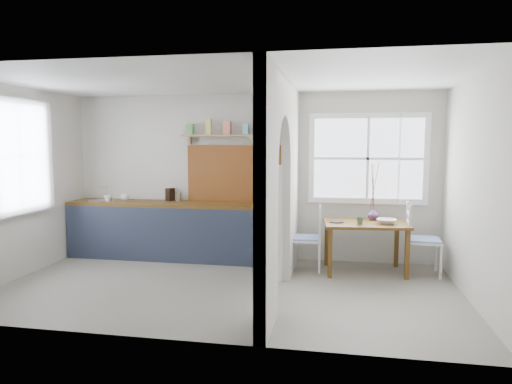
% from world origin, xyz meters
% --- Properties ---
extents(floor, '(5.80, 3.20, 0.01)m').
position_xyz_m(floor, '(0.00, 0.00, 0.00)').
color(floor, gray).
rests_on(floor, ground).
extents(ceiling, '(5.80, 3.20, 0.01)m').
position_xyz_m(ceiling, '(0.00, 0.00, 2.60)').
color(ceiling, beige).
rests_on(ceiling, walls).
extents(walls, '(5.81, 3.21, 2.60)m').
position_xyz_m(walls, '(0.00, 0.00, 1.30)').
color(walls, beige).
rests_on(walls, floor).
extents(partition, '(0.12, 3.20, 2.60)m').
position_xyz_m(partition, '(0.70, 0.06, 1.45)').
color(partition, beige).
rests_on(partition, floor).
extents(kitchen_window, '(0.10, 1.16, 1.50)m').
position_xyz_m(kitchen_window, '(-2.87, 0.00, 1.65)').
color(kitchen_window, white).
rests_on(kitchen_window, walls).
extents(nook_window, '(1.76, 0.10, 1.30)m').
position_xyz_m(nook_window, '(1.80, 1.56, 1.60)').
color(nook_window, white).
rests_on(nook_window, walls).
extents(counter, '(3.50, 0.60, 0.90)m').
position_xyz_m(counter, '(-1.13, 1.33, 0.46)').
color(counter, '#5C3911').
rests_on(counter, floor).
extents(sink, '(0.40, 0.40, 0.02)m').
position_xyz_m(sink, '(-2.43, 1.30, 0.89)').
color(sink, silver).
rests_on(sink, counter).
extents(backsplash, '(1.65, 0.03, 0.90)m').
position_xyz_m(backsplash, '(-0.20, 1.58, 1.35)').
color(backsplash, brown).
rests_on(backsplash, walls).
extents(shelf, '(1.75, 0.20, 0.21)m').
position_xyz_m(shelf, '(-0.20, 1.49, 2.00)').
color(shelf, tan).
rests_on(shelf, walls).
extents(pendant_lamp, '(0.26, 0.26, 0.16)m').
position_xyz_m(pendant_lamp, '(0.15, 1.15, 1.88)').
color(pendant_lamp, beige).
rests_on(pendant_lamp, ceiling).
extents(utensil_rail, '(0.02, 0.50, 0.02)m').
position_xyz_m(utensil_rail, '(0.61, 0.90, 1.45)').
color(utensil_rail, silver).
rests_on(utensil_rail, partition).
extents(dining_table, '(1.22, 0.88, 0.72)m').
position_xyz_m(dining_table, '(1.76, 1.04, 0.36)').
color(dining_table, '#5C3911').
rests_on(dining_table, floor).
extents(chair_left, '(0.44, 0.44, 0.93)m').
position_xyz_m(chair_left, '(0.93, 1.04, 0.47)').
color(chair_left, white).
rests_on(chair_left, floor).
extents(chair_right, '(0.48, 0.48, 1.00)m').
position_xyz_m(chair_right, '(2.55, 1.07, 0.50)').
color(chair_right, white).
rests_on(chair_right, floor).
extents(kettle, '(0.19, 0.16, 0.21)m').
position_xyz_m(kettle, '(0.29, 1.33, 1.00)').
color(kettle, white).
rests_on(kettle, counter).
extents(mug_a, '(0.12, 0.12, 0.10)m').
position_xyz_m(mug_a, '(-2.26, 1.21, 0.95)').
color(mug_a, white).
rests_on(mug_a, counter).
extents(mug_b, '(0.16, 0.16, 0.10)m').
position_xyz_m(mug_b, '(-2.05, 1.39, 0.95)').
color(mug_b, white).
rests_on(mug_b, counter).
extents(knife_block, '(0.13, 0.16, 0.20)m').
position_xyz_m(knife_block, '(-1.31, 1.48, 1.00)').
color(knife_block, '#382111').
rests_on(knife_block, counter).
extents(jar, '(0.10, 0.10, 0.14)m').
position_xyz_m(jar, '(-1.16, 1.46, 0.97)').
color(jar, '#71654B').
rests_on(jar, counter).
extents(towel_magenta, '(0.02, 0.03, 0.60)m').
position_xyz_m(towel_magenta, '(0.58, 0.96, 0.28)').
color(towel_magenta, '#CC2854').
rests_on(towel_magenta, counter).
extents(towel_orange, '(0.02, 0.03, 0.48)m').
position_xyz_m(towel_orange, '(0.58, 0.94, 0.25)').
color(towel_orange, '#C4680A').
rests_on(towel_orange, counter).
extents(bowl, '(0.31, 0.31, 0.07)m').
position_xyz_m(bowl, '(2.04, 0.99, 0.75)').
color(bowl, white).
rests_on(bowl, dining_table).
extents(table_cup, '(0.12, 0.12, 0.10)m').
position_xyz_m(table_cup, '(1.68, 0.88, 0.77)').
color(table_cup, '#4B6E4F').
rests_on(table_cup, dining_table).
extents(plate, '(0.24, 0.24, 0.02)m').
position_xyz_m(plate, '(1.36, 0.98, 0.72)').
color(plate, '#2D2221').
rests_on(plate, dining_table).
extents(vase, '(0.20, 0.20, 0.17)m').
position_xyz_m(vase, '(1.88, 1.29, 0.80)').
color(vase, '#5B386F').
rests_on(vase, dining_table).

